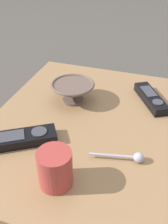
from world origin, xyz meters
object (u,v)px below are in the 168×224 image
tv_remote_near (19,139)px  tv_remote_far (151,98)px  cereal_bowl (73,91)px  teaspoon (133,157)px  coffee_mug (54,168)px

tv_remote_near → tv_remote_far: (-0.29, -0.29, 0.00)m
cereal_bowl → teaspoon: bearing=138.1°
cereal_bowl → coffee_mug: (-0.07, 0.31, 0.01)m
tv_remote_near → cereal_bowl: bearing=-105.1°
cereal_bowl → coffee_mug: size_ratio=1.57×
cereal_bowl → tv_remote_near: (0.06, 0.22, -0.02)m
teaspoon → cereal_bowl: bearing=-41.9°
teaspoon → tv_remote_far: (-0.01, -0.27, 0.00)m
coffee_mug → teaspoon: bearing=-142.7°
coffee_mug → tv_remote_near: (0.13, -0.09, -0.03)m
cereal_bowl → tv_remote_near: cereal_bowl is taller
teaspoon → tv_remote_far: 0.27m
coffee_mug → tv_remote_far: (-0.16, -0.38, -0.03)m
teaspoon → tv_remote_far: bearing=-92.0°
coffee_mug → tv_remote_far: 0.41m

